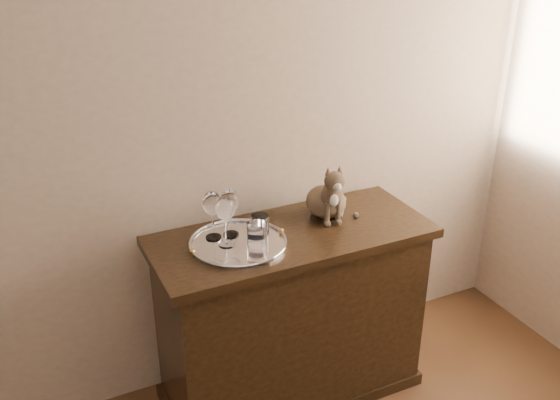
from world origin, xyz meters
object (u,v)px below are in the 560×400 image
(sideboard, at_px, (291,316))
(wine_glass_a, at_px, (212,215))
(tray, at_px, (238,244))
(cat, at_px, (326,187))
(tumbler_c, at_px, (260,224))
(wine_glass_d, at_px, (226,221))
(wine_glass_b, at_px, (230,212))
(tumbler_a, at_px, (257,234))

(sideboard, distance_m, wine_glass_a, 0.63)
(tray, xyz_separation_m, cat, (0.45, 0.08, 0.13))
(tray, bearing_deg, wine_glass_a, 131.27)
(tumbler_c, bearing_deg, cat, 7.65)
(tray, height_order, tumbler_c, tumbler_c)
(wine_glass_a, relative_size, wine_glass_d, 0.98)
(sideboard, relative_size, wine_glass_b, 5.78)
(tumbler_c, bearing_deg, wine_glass_a, 165.57)
(sideboard, bearing_deg, tumbler_a, -168.23)
(sideboard, relative_size, tumbler_c, 14.47)
(sideboard, xyz_separation_m, tray, (-0.24, 0.00, 0.43))
(tray, bearing_deg, wine_glass_b, 90.50)
(wine_glass_d, distance_m, tumbler_a, 0.14)
(tray, bearing_deg, cat, 10.29)
(tumbler_a, bearing_deg, tumbler_c, 57.73)
(tray, height_order, wine_glass_b, wine_glass_b)
(wine_glass_a, xyz_separation_m, cat, (0.53, -0.00, 0.02))
(wine_glass_d, relative_size, tumbler_a, 2.31)
(wine_glass_d, xyz_separation_m, cat, (0.50, 0.07, 0.02))
(tray, relative_size, wine_glass_d, 1.89)
(tumbler_c, bearing_deg, sideboard, -17.04)
(tumbler_c, bearing_deg, wine_glass_d, -170.87)
(wine_glass_a, distance_m, tumbler_c, 0.20)
(tray, distance_m, tumbler_c, 0.13)
(tumbler_a, bearing_deg, wine_glass_d, 156.04)
(sideboard, height_order, tumbler_a, tumbler_a)
(sideboard, distance_m, wine_glass_d, 0.61)
(tumbler_c, relative_size, cat, 0.31)
(tray, xyz_separation_m, tumbler_c, (0.11, 0.04, 0.05))
(tray, bearing_deg, tumbler_c, 17.77)
(tray, relative_size, cat, 1.49)
(tumbler_c, xyz_separation_m, cat, (0.34, 0.05, 0.08))
(tray, relative_size, tumbler_a, 4.37)
(tray, distance_m, cat, 0.48)
(sideboard, xyz_separation_m, wine_glass_d, (-0.29, 0.01, 0.54))
(tumbler_c, height_order, cat, cat)
(wine_glass_a, bearing_deg, tray, -48.73)
(wine_glass_d, bearing_deg, tumbler_c, 9.13)
(wine_glass_a, xyz_separation_m, wine_glass_b, (0.07, -0.01, 0.00))
(wine_glass_b, distance_m, tumbler_a, 0.15)
(wine_glass_d, bearing_deg, wine_glass_b, 55.31)
(wine_glass_b, xyz_separation_m, tumbler_a, (0.07, -0.12, -0.06))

